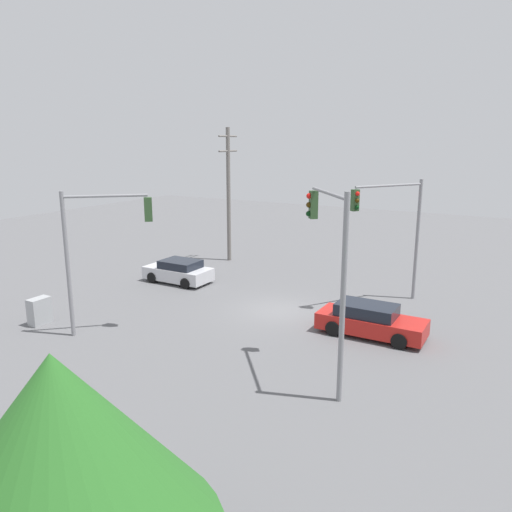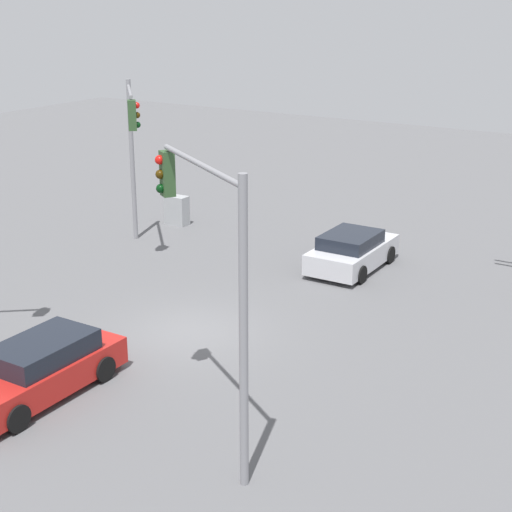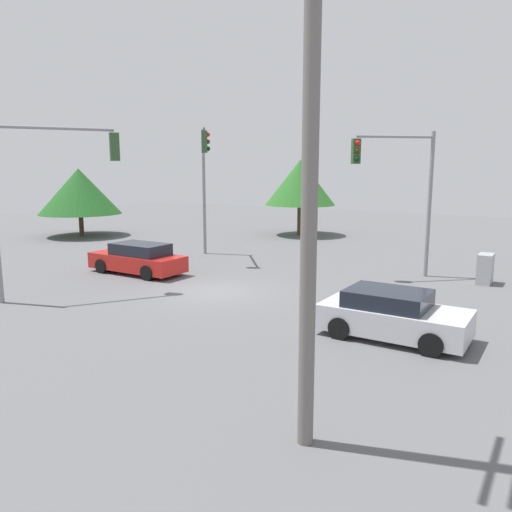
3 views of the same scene
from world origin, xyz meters
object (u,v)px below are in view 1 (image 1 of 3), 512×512
at_px(traffic_signal_cross, 100,238).
at_px(electrical_cabinet, 40,311).
at_px(sedan_red, 370,321).
at_px(traffic_signal_main, 394,220).
at_px(traffic_signal_aux, 330,253).
at_px(sedan_silver, 179,271).

relative_size(traffic_signal_cross, electrical_cabinet, 5.03).
distance_m(sedan_red, traffic_signal_cross, 12.40).
bearing_deg(traffic_signal_cross, traffic_signal_main, 4.39).
bearing_deg(traffic_signal_aux, sedan_silver, 20.09).
height_order(sedan_silver, traffic_signal_aux, traffic_signal_aux).
bearing_deg(traffic_signal_main, sedan_red, 38.60).
height_order(traffic_signal_main, traffic_signal_aux, traffic_signal_aux).
xyz_separation_m(sedan_silver, traffic_signal_aux, (-7.57, -12.69, 4.08)).
distance_m(sedan_silver, electrical_cabinet, 9.01).
bearing_deg(sedan_red, electrical_cabinet, -65.52).
height_order(sedan_red, traffic_signal_aux, traffic_signal_aux).
distance_m(sedan_silver, traffic_signal_cross, 9.26).
distance_m(traffic_signal_main, traffic_signal_aux, 9.95).
relative_size(traffic_signal_cross, traffic_signal_aux, 0.92).
bearing_deg(traffic_signal_main, traffic_signal_aux, 35.55).
bearing_deg(sedan_silver, traffic_signal_cross, -164.15).
relative_size(traffic_signal_main, traffic_signal_aux, 0.93).
xyz_separation_m(traffic_signal_main, electrical_cabinet, (-11.29, 13.51, -3.86)).
bearing_deg(traffic_signal_aux, electrical_cabinet, 56.46).
bearing_deg(traffic_signal_aux, traffic_signal_cross, 54.18).
bearing_deg(traffic_signal_main, sedan_silver, -45.85).
xyz_separation_m(sedan_red, electrical_cabinet, (-6.36, 13.97, -0.05)).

